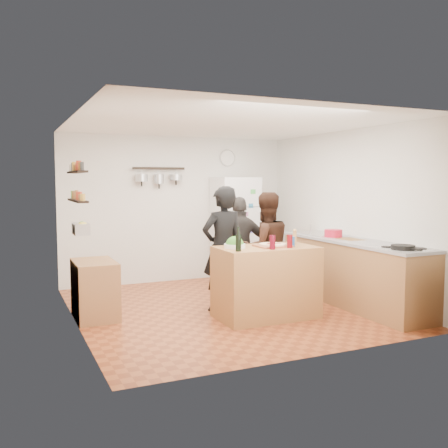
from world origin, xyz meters
name	(u,v)px	position (x,y,z in m)	size (l,w,h in m)	color
room_shell	(216,215)	(0.00, 0.39, 1.25)	(4.20, 4.20, 4.20)	brown
prep_island	(266,282)	(0.26, -0.63, 0.46)	(1.25, 0.72, 0.91)	#A3653B
pizza_board	(273,246)	(0.34, -0.65, 0.92)	(0.42, 0.34, 0.02)	#945136
pizza	(273,244)	(0.34, -0.65, 0.94)	(0.34, 0.34, 0.02)	beige
salad_bowl	(235,246)	(-0.16, -0.58, 0.94)	(0.26, 0.26, 0.05)	white
wine_bottle	(238,243)	(-0.24, -0.85, 1.01)	(0.07, 0.07, 0.20)	black
wine_glass_near	(272,242)	(0.21, -0.87, 1.00)	(0.07, 0.07, 0.17)	#520714
wine_glass_far	(290,241)	(0.48, -0.83, 0.99)	(0.07, 0.07, 0.17)	#5E080E
pepper_mill	(295,238)	(0.71, -0.58, 0.99)	(0.05, 0.05, 0.16)	#AF8149
salt_canister	(292,242)	(0.56, -0.75, 0.97)	(0.08, 0.08, 0.13)	#1B4C96
person_left	(223,249)	(-0.10, -0.09, 0.84)	(0.61, 0.40, 1.67)	black
person_center	(265,249)	(0.55, -0.08, 0.79)	(0.77, 0.60, 1.59)	black
person_back	(240,248)	(0.40, 0.40, 0.76)	(0.89, 0.37, 1.51)	#2D2928
counter_run	(353,273)	(1.70, -0.55, 0.45)	(0.63, 2.63, 0.90)	#9E7042
stove_top	(404,249)	(1.70, -1.50, 0.91)	(0.60, 0.62, 0.02)	white
skillet	(403,247)	(1.60, -1.59, 0.95)	(0.28, 0.28, 0.05)	black
sink	(318,234)	(1.70, 0.30, 0.92)	(0.50, 0.80, 0.03)	silver
cutting_board	(350,240)	(1.70, -0.46, 0.91)	(0.30, 0.40, 0.02)	olive
red_bowl	(333,233)	(1.65, -0.14, 0.97)	(0.26, 0.26, 0.11)	red
fridge	(235,229)	(0.95, 1.75, 0.90)	(0.70, 0.68, 1.80)	white
wall_clock	(227,158)	(0.95, 2.08, 2.15)	(0.30, 0.30, 0.03)	silver
spice_shelf_lower	(78,201)	(-1.93, 0.20, 1.50)	(0.12, 1.00, 0.03)	black
spice_shelf_upper	(77,172)	(-1.93, 0.20, 1.85)	(0.12, 1.00, 0.03)	black
produce_basket	(81,229)	(-1.90, 0.20, 1.15)	(0.18, 0.35, 0.14)	silver
side_table	(95,289)	(-1.74, 0.24, 0.36)	(0.50, 0.80, 0.73)	#A36C44
pot_rack	(159,168)	(-0.35, 2.00, 1.95)	(0.90, 0.04, 0.04)	black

